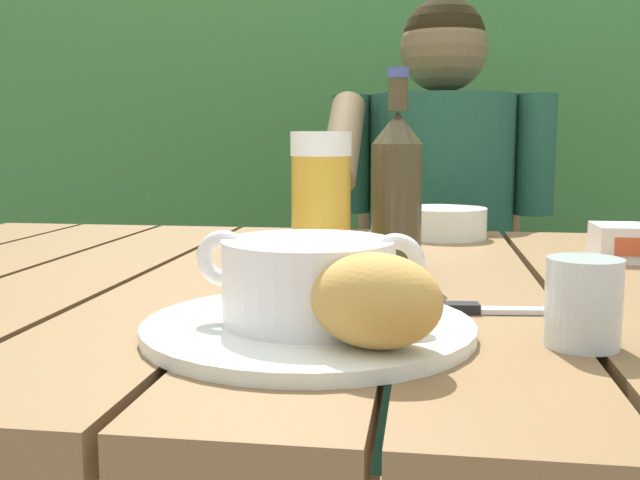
{
  "coord_description": "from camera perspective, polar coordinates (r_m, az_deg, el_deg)",
  "views": [
    {
      "loc": [
        0.11,
        -0.88,
        0.9
      ],
      "look_at": [
        0.0,
        -0.17,
        0.8
      ],
      "focal_mm": 41.2,
      "sensor_mm": 36.0,
      "label": 1
    }
  ],
  "objects": [
    {
      "name": "dining_table",
      "position": [
        0.92,
        1.22,
        -7.76
      ],
      "size": [
        1.48,
        1.0,
        0.73
      ],
      "color": "brown",
      "rests_on": "ground_plane"
    },
    {
      "name": "hedge_backdrop",
      "position": [
        2.49,
        10.17,
        10.6
      ],
      "size": [
        4.19,
        0.92,
        2.63
      ],
      "color": "#3B7038",
      "rests_on": "ground_plane"
    },
    {
      "name": "chair_near_diner",
      "position": [
        1.87,
        9.05,
        -5.92
      ],
      "size": [
        0.42,
        0.44,
        0.91
      ],
      "color": "brown",
      "rests_on": "ground_plane"
    },
    {
      "name": "person_eating",
      "position": [
        1.63,
        9.22,
        1.0
      ],
      "size": [
        0.48,
        0.47,
        1.21
      ],
      "color": "#21513C",
      "rests_on": "ground_plane"
    },
    {
      "name": "serving_plate",
      "position": [
        0.65,
        -0.89,
        -6.82
      ],
      "size": [
        0.29,
        0.29,
        0.01
      ],
      "color": "white",
      "rests_on": "dining_table"
    },
    {
      "name": "soup_bowl",
      "position": [
        0.64,
        -0.9,
        -3.0
      ],
      "size": [
        0.2,
        0.15,
        0.08
      ],
      "color": "white",
      "rests_on": "serving_plate"
    },
    {
      "name": "bread_roll",
      "position": [
        0.56,
        4.36,
        -4.72
      ],
      "size": [
        0.12,
        0.1,
        0.07
      ],
      "color": "#C89447",
      "rests_on": "serving_plate"
    },
    {
      "name": "beer_glass",
      "position": [
        0.85,
        0.08,
        2.41
      ],
      "size": [
        0.07,
        0.07,
        0.18
      ],
      "color": "gold",
      "rests_on": "dining_table"
    },
    {
      "name": "beer_bottle",
      "position": [
        0.9,
        5.96,
        3.76
      ],
      "size": [
        0.06,
        0.06,
        0.25
      ],
      "color": "#443A22",
      "rests_on": "dining_table"
    },
    {
      "name": "water_glass_small",
      "position": [
        0.64,
        19.76,
        -4.59
      ],
      "size": [
        0.06,
        0.06,
        0.07
      ],
      "color": "silver",
      "rests_on": "dining_table"
    },
    {
      "name": "butter_tub",
      "position": [
        1.12,
        23.43,
        -0.2
      ],
      "size": [
        0.12,
        0.09,
        0.05
      ],
      "color": "white",
      "rests_on": "dining_table"
    },
    {
      "name": "table_knife",
      "position": [
        0.74,
        12.06,
        -5.27
      ],
      "size": [
        0.15,
        0.03,
        0.01
      ],
      "color": "silver",
      "rests_on": "dining_table"
    },
    {
      "name": "diner_bowl",
      "position": [
        1.29,
        9.61,
        1.33
      ],
      "size": [
        0.15,
        0.15,
        0.05
      ],
      "color": "white",
      "rests_on": "dining_table"
    }
  ]
}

